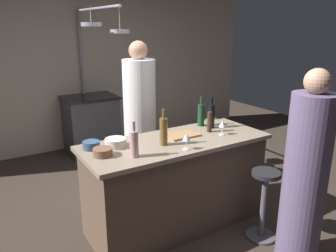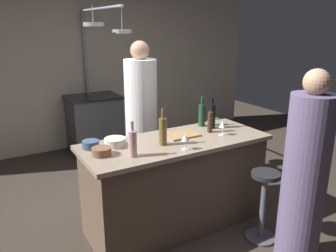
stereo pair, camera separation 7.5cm
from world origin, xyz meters
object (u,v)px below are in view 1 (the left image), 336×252
object	(u,v)px
pepper_mill	(210,122)
wine_glass_near_right_guest	(186,138)
guest_right	(305,178)
stove_range	(91,124)
chef	(140,124)
wine_bottle_dark	(211,116)
wine_bottle_green	(201,115)
mixing_bowl_wooden	(103,152)
potted_plant	(212,131)
wine_bottle_rose	(134,143)
cutting_board	(182,135)
mixing_bowl_blue	(91,145)
mixing_bowl_ceramic	(116,143)
bar_stool_right	(264,202)
wine_glass_by_chef	(222,124)
wine_bottle_amber	(164,131)

from	to	relation	value
pepper_mill	wine_glass_near_right_guest	bearing A→B (deg)	-149.45
guest_right	pepper_mill	size ratio (longest dim) A/B	7.81
stove_range	pepper_mill	world-z (taller)	pepper_mill
stove_range	chef	world-z (taller)	chef
wine_bottle_dark	wine_bottle_green	bearing A→B (deg)	109.97
wine_glass_near_right_guest	mixing_bowl_wooden	xyz separation A→B (m)	(-0.67, 0.24, -0.07)
potted_plant	wine_bottle_green	world-z (taller)	wine_bottle_green
mixing_bowl_wooden	wine_bottle_rose	bearing A→B (deg)	-36.58
cutting_board	wine_bottle_dark	size ratio (longest dim) A/B	0.97
wine_bottle_rose	mixing_bowl_blue	world-z (taller)	wine_bottle_rose
mixing_bowl_wooden	mixing_bowl_ceramic	bearing A→B (deg)	39.58
bar_stool_right	guest_right	distance (m)	0.54
cutting_board	wine_glass_by_chef	world-z (taller)	wine_glass_by_chef
potted_plant	wine_glass_near_right_guest	world-z (taller)	wine_glass_near_right_guest
stove_range	mixing_bowl_blue	size ratio (longest dim) A/B	5.97
bar_stool_right	guest_right	world-z (taller)	guest_right
potted_plant	chef	bearing A→B (deg)	-158.68
wine_bottle_amber	chef	bearing A→B (deg)	75.28
chef	wine_bottle_green	distance (m)	0.79
chef	cutting_board	world-z (taller)	chef
mixing_bowl_ceramic	stove_range	bearing A→B (deg)	76.44
bar_stool_right	mixing_bowl_blue	distance (m)	1.65
wine_bottle_amber	mixing_bowl_ceramic	bearing A→B (deg)	154.22
chef	cutting_board	size ratio (longest dim) A/B	5.56
bar_stool_right	mixing_bowl_blue	bearing A→B (deg)	148.35
stove_range	potted_plant	size ratio (longest dim) A/B	1.71
wine_bottle_amber	wine_bottle_rose	size ratio (longest dim) A/B	1.09
bar_stool_right	wine_glass_by_chef	bearing A→B (deg)	99.77
stove_range	wine_bottle_dark	size ratio (longest dim) A/B	2.70
wine_bottle_dark	mixing_bowl_ceramic	distance (m)	1.09
wine_bottle_dark	mixing_bowl_blue	xyz separation A→B (m)	(-1.29, 0.06, -0.09)
wine_glass_by_chef	mixing_bowl_wooden	distance (m)	1.21
wine_bottle_green	stove_range	bearing A→B (deg)	102.40
cutting_board	pepper_mill	distance (m)	0.33
pepper_mill	mixing_bowl_ceramic	xyz separation A→B (m)	(-0.98, 0.10, -0.07)
potted_plant	pepper_mill	distance (m)	2.10
wine_bottle_green	wine_glass_by_chef	bearing A→B (deg)	-91.47
guest_right	stove_range	bearing A→B (deg)	99.65
chef	cutting_board	bearing A→B (deg)	-87.55
wine_glass_by_chef	cutting_board	bearing A→B (deg)	153.53
wine_glass_near_right_guest	wine_bottle_rose	bearing A→B (deg)	169.90
mixing_bowl_blue	wine_bottle_green	bearing A→B (deg)	2.82
mixing_bowl_wooden	mixing_bowl_ceramic	size ratio (longest dim) A/B	0.86
chef	wine_bottle_amber	size ratio (longest dim) A/B	5.33
stove_range	mixing_bowl_ceramic	world-z (taller)	mixing_bowl_ceramic
bar_stool_right	potted_plant	xyz separation A→B (m)	(1.14, 2.16, -0.08)
guest_right	mixing_bowl_ceramic	bearing A→B (deg)	135.36
guest_right	wine_bottle_green	xyz separation A→B (m)	(-0.10, 1.25, 0.26)
chef	bar_stool_right	size ratio (longest dim) A/B	2.62
cutting_board	wine_bottle_rose	size ratio (longest dim) A/B	1.05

